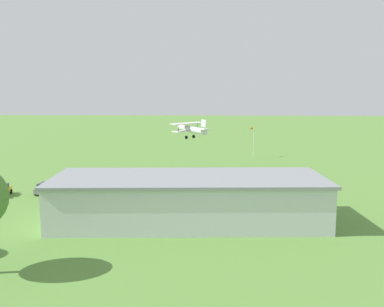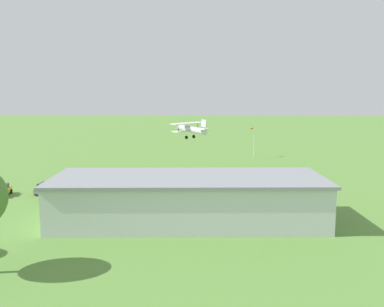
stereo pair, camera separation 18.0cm
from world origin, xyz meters
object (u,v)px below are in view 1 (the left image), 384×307
Objects in this scene: person_at_fence_line at (220,183)px; person_watching_takeoff at (140,185)px; car_blue at (87,190)px; car_yellow at (2,190)px; hangar at (189,199)px; windsock at (251,131)px; car_grey at (45,188)px; biplane at (191,129)px; person_by_parked_cars at (251,187)px; person_near_hangar_door at (124,183)px; person_beside_truck at (229,185)px.

person_watching_takeoff is (12.53, 1.45, -0.11)m from person_at_fence_line.
car_blue is 1.06× the size of car_yellow.
windsock is at bearing -103.24° from hangar.
biplane is at bearing -144.49° from car_grey.
windsock is at bearing -120.37° from biplane.
person_by_parked_cars is at bearing 126.01° from biplane.
person_by_parked_cars reaches higher than car_grey.
person_watching_takeoff is at bearing -4.10° from person_by_parked_cars.
car_yellow is (5.79, 1.83, 0.04)m from car_grey.
person_near_hangar_door reaches higher than person_watching_takeoff.
person_near_hangar_door is 0.24× the size of windsock.
windsock reaches higher than person_at_fence_line.
biplane is 4.18× the size of person_at_fence_line.
windsock is (-12.91, -22.03, -2.26)m from biplane.
person_beside_truck is at bearing 178.12° from person_near_hangar_door.
hangar reaches higher than person_near_hangar_door.
person_at_fence_line is 1.01× the size of person_by_parked_cars.
person_by_parked_cars is (-17.09, 1.22, 0.10)m from person_watching_takeoff.
car_grey is (6.59, -0.97, -0.00)m from car_blue.
hangar is 18.63× the size of person_beside_truck.
person_near_hangar_door is (15.23, 0.62, -0.04)m from person_at_fence_line.
car_yellow reaches higher than car_grey.
car_yellow is at bearing 11.23° from person_at_fence_line.
car_blue is 24.48m from person_by_parked_cars.
person_by_parked_cars is at bearing 175.90° from person_watching_takeoff.
person_by_parked_cars is at bearing -173.32° from car_blue.
person_by_parked_cars is at bearing 174.06° from person_near_hangar_door.
person_beside_truck is at bearing -178.80° from person_watching_takeoff.
car_grey is 27.85m from person_beside_truck.
biplane is at bearing -132.08° from person_near_hangar_door.
person_at_fence_line is (-19.75, -5.52, 0.04)m from car_blue.
hangar reaches higher than car_grey.
car_grey is (21.25, 15.16, -7.65)m from biplane.
biplane reaches higher than car_blue.
car_yellow is 2.66× the size of person_watching_takeoff.
hangar reaches higher than person_at_fence_line.
hangar is 25.99m from car_grey.
car_grey is at bearing 12.66° from person_watching_takeoff.
person_at_fence_line reaches higher than car_yellow.
car_grey is 30.96m from person_by_parked_cars.
person_watching_takeoff is at bearing -165.88° from car_yellow.
person_beside_truck is 0.99× the size of person_by_parked_cars.
car_blue is at bearing -176.04° from car_yellow.
hangar is at bearing 157.94° from car_yellow.
car_yellow is at bearing 44.33° from windsock.
person_by_parked_cars is at bearing 149.59° from person_at_fence_line.
car_yellow is at bearing 5.77° from person_by_parked_cars.
person_at_fence_line is (-5.09, 10.61, -7.60)m from biplane.
biplane is 1.77× the size of car_yellow.
car_blue is 20.51m from person_at_fence_line.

